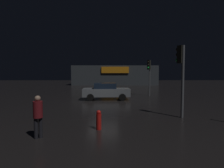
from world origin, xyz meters
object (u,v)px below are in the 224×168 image
at_px(store_building, 115,75).
at_px(car_near, 106,91).
at_px(traffic_signal_main, 181,67).
at_px(pedestrian, 38,114).
at_px(fire_hydrant, 99,120).
at_px(traffic_signal_opposite, 149,70).

bearing_deg(store_building, car_near, -93.43).
height_order(traffic_signal_main, car_near, traffic_signal_main).
relative_size(store_building, traffic_signal_main, 4.90).
bearing_deg(store_building, pedestrian, -96.15).
bearing_deg(traffic_signal_main, store_building, 94.77).
relative_size(store_building, fire_hydrant, 22.98).
distance_m(car_near, fire_hydrant, 9.03).
bearing_deg(car_near, pedestrian, -103.00).
distance_m(traffic_signal_main, traffic_signal_opposite, 9.85).
bearing_deg(store_building, traffic_signal_main, -85.23).
height_order(car_near, pedestrian, pedestrian).
relative_size(store_building, traffic_signal_opposite, 4.86).
xyz_separation_m(traffic_signal_main, car_near, (-4.27, 6.96, -1.97)).
xyz_separation_m(store_building, traffic_signal_main, (2.73, -32.71, 0.56)).
bearing_deg(fire_hydrant, store_building, 87.26).
height_order(pedestrian, fire_hydrant, pedestrian).
height_order(store_building, pedestrian, store_building).
bearing_deg(traffic_signal_main, traffic_signal_opposite, 87.01).
distance_m(store_building, traffic_signal_main, 32.83).
distance_m(store_building, pedestrian, 35.99).
relative_size(traffic_signal_opposite, fire_hydrant, 4.73).
bearing_deg(pedestrian, traffic_signal_opposite, 61.16).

